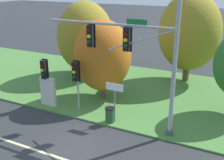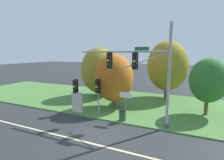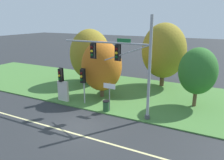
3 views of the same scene
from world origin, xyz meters
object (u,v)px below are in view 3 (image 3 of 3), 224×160
at_px(pedestrian_signal_near_kerb, 83,78).
at_px(tree_left_of_mast, 102,66).
at_px(tree_mid_verge, 198,71).
at_px(info_kiosk, 63,91).
at_px(pedestrian_signal_further_along, 61,77).
at_px(route_sign_post, 109,92).
at_px(tree_nearest_road, 90,55).
at_px(trash_bin, 106,106).
at_px(traffic_signal_mast, 125,60).
at_px(tree_behind_signpost, 164,51).

distance_m(pedestrian_signal_near_kerb, tree_left_of_mast, 2.64).
bearing_deg(tree_mid_verge, pedestrian_signal_near_kerb, -155.78).
xyz_separation_m(pedestrian_signal_near_kerb, info_kiosk, (-2.13, -0.18, -1.45)).
distance_m(tree_left_of_mast, tree_mid_verge, 8.63).
xyz_separation_m(pedestrian_signal_further_along, route_sign_post, (5.07, -0.08, -0.62)).
height_order(pedestrian_signal_near_kerb, tree_nearest_road, tree_nearest_road).
relative_size(pedestrian_signal_further_along, info_kiosk, 1.65).
bearing_deg(info_kiosk, tree_mid_verge, 20.81).
relative_size(pedestrian_signal_near_kerb, trash_bin, 3.53).
distance_m(route_sign_post, trash_bin, 1.22).
distance_m(traffic_signal_mast, tree_mid_verge, 6.67).
bearing_deg(pedestrian_signal_further_along, tree_left_of_mast, 44.61).
height_order(pedestrian_signal_further_along, tree_behind_signpost, tree_behind_signpost).
bearing_deg(tree_mid_verge, trash_bin, -144.69).
xyz_separation_m(tree_nearest_road, tree_mid_verge, (12.24, -2.28, -0.20)).
xyz_separation_m(tree_left_of_mast, tree_behind_signpost, (4.37, 6.24, 0.94)).
height_order(traffic_signal_mast, tree_behind_signpost, traffic_signal_mast).
xyz_separation_m(traffic_signal_mast, pedestrian_signal_near_kerb, (-4.12, 0.32, -2.01)).
xyz_separation_m(route_sign_post, tree_left_of_mast, (-2.30, 2.81, 1.42)).
relative_size(tree_left_of_mast, info_kiosk, 2.90).
relative_size(route_sign_post, tree_nearest_road, 0.38).
height_order(tree_left_of_mast, tree_mid_verge, tree_left_of_mast).
bearing_deg(trash_bin, tree_nearest_road, 130.47).
bearing_deg(tree_behind_signpost, tree_nearest_road, -163.47).
relative_size(tree_behind_signpost, tree_mid_verge, 1.36).
height_order(pedestrian_signal_further_along, route_sign_post, pedestrian_signal_further_along).
height_order(tree_nearest_road, info_kiosk, tree_nearest_road).
bearing_deg(tree_behind_signpost, tree_left_of_mast, -124.97).
height_order(pedestrian_signal_near_kerb, route_sign_post, pedestrian_signal_near_kerb).
relative_size(pedestrian_signal_near_kerb, route_sign_post, 1.35).
distance_m(pedestrian_signal_near_kerb, tree_nearest_road, 7.17).
relative_size(pedestrian_signal_further_along, tree_left_of_mast, 0.57).
xyz_separation_m(pedestrian_signal_further_along, tree_nearest_road, (-0.98, 6.57, 1.07)).
relative_size(tree_behind_signpost, trash_bin, 7.59).
distance_m(route_sign_post, info_kiosk, 4.99).
bearing_deg(trash_bin, traffic_signal_mast, 6.44).
distance_m(tree_nearest_road, info_kiosk, 7.03).
distance_m(pedestrian_signal_near_kerb, trash_bin, 3.26).
height_order(traffic_signal_mast, tree_mid_verge, traffic_signal_mast).
xyz_separation_m(traffic_signal_mast, route_sign_post, (-1.32, 0.01, -2.75)).
height_order(pedestrian_signal_further_along, tree_mid_verge, tree_mid_verge).
height_order(traffic_signal_mast, tree_nearest_road, traffic_signal_mast).
xyz_separation_m(traffic_signal_mast, tree_behind_signpost, (0.75, 9.06, -0.40)).
bearing_deg(tree_behind_signpost, info_kiosk, -128.16).
height_order(traffic_signal_mast, pedestrian_signal_further_along, traffic_signal_mast).
distance_m(tree_behind_signpost, tree_mid_verge, 6.30).
bearing_deg(tree_behind_signpost, trash_bin, -103.94).
distance_m(traffic_signal_mast, trash_bin, 4.23).
bearing_deg(tree_behind_signpost, tree_mid_verge, -48.65).
height_order(route_sign_post, tree_nearest_road, tree_nearest_road).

